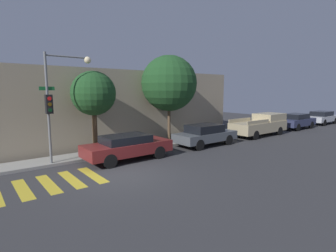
% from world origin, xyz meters
% --- Properties ---
extents(ground_plane, '(60.00, 60.00, 0.00)m').
position_xyz_m(ground_plane, '(0.00, 0.00, 0.00)').
color(ground_plane, '#333335').
extents(sidewalk, '(26.00, 1.67, 0.14)m').
position_xyz_m(sidewalk, '(0.00, 4.03, 0.07)').
color(sidewalk, gray).
rests_on(sidewalk, ground).
extents(building_row, '(26.00, 6.00, 5.04)m').
position_xyz_m(building_row, '(0.00, 8.27, 2.52)').
color(building_row, gray).
rests_on(building_row, ground).
extents(crosswalk, '(5.01, 2.60, 0.00)m').
position_xyz_m(crosswalk, '(-3.25, 0.80, 0.00)').
color(crosswalk, gold).
rests_on(crosswalk, ground).
extents(traffic_light_pole, '(2.58, 0.56, 5.50)m').
position_xyz_m(traffic_light_pole, '(-1.51, 3.37, 3.55)').
color(traffic_light_pole, slate).
rests_on(traffic_light_pole, ground).
extents(sedan_near_corner, '(4.69, 1.89, 1.35)m').
position_xyz_m(sedan_near_corner, '(1.52, 2.10, 0.74)').
color(sedan_near_corner, maroon).
rests_on(sedan_near_corner, ground).
extents(sedan_middle, '(4.49, 1.85, 1.43)m').
position_xyz_m(sedan_middle, '(7.47, 2.10, 0.76)').
color(sedan_middle, '#4C5156').
rests_on(sedan_middle, ground).
extents(pickup_truck, '(5.53, 1.94, 1.76)m').
position_xyz_m(pickup_truck, '(14.03, 2.10, 0.90)').
color(pickup_truck, tan).
rests_on(pickup_truck, ground).
extents(sedan_far_end, '(4.45, 1.82, 1.47)m').
position_xyz_m(sedan_far_end, '(20.06, 2.10, 0.79)').
color(sedan_far_end, '#2D3351').
rests_on(sedan_far_end, ground).
extents(sedan_tail_of_row, '(4.55, 1.82, 1.42)m').
position_xyz_m(sedan_tail_of_row, '(25.82, 2.10, 0.76)').
color(sedan_tail_of_row, '#B7BABF').
rests_on(sedan_tail_of_row, ground).
extents(tree_near_corner, '(2.47, 2.47, 4.77)m').
position_xyz_m(tree_near_corner, '(0.55, 4.06, 3.51)').
color(tree_near_corner, '#4C3823').
rests_on(tree_near_corner, ground).
extents(tree_midblock, '(3.76, 3.76, 6.05)m').
position_xyz_m(tree_midblock, '(5.91, 4.06, 4.16)').
color(tree_midblock, brown).
rests_on(tree_midblock, ground).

